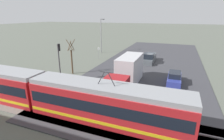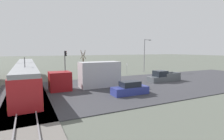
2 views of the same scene
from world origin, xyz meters
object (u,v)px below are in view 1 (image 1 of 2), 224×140
Objects in this scene: box_truck at (127,73)px; street_lamp_near_crossing at (101,33)px; street_tree at (72,58)px; no_parking_sign at (99,52)px; light_rail_tram at (40,91)px; pickup_truck at (149,59)px; sedan_car_0 at (174,79)px; traffic_light_pole at (59,58)px.

street_lamp_near_crossing is (11.76, -18.12, 2.89)m from box_truck.
street_tree is 9.92m from no_parking_sign.
street_tree is at bearing -10.57° from box_truck.
street_tree reaches higher than light_rail_tram.
box_truck is 12.77m from pickup_truck.
street_lamp_near_crossing is at bearing -23.35° from pickup_truck.
sedan_car_0 is at bearing 150.39° from no_parking_sign.
box_truck is at bearing 169.43° from street_tree.
light_rail_tram is 10.44m from street_tree.
sedan_car_0 is (-4.98, 9.74, -0.05)m from pickup_truck.
no_parking_sign is at bearing 5.95° from pickup_truck.
no_parking_sign is at bearing -81.67° from light_rail_tram.
box_truck is 1.88× the size of traffic_light_pole.
no_parking_sign is at bearing -87.94° from traffic_light_pole.
pickup_truck is 1.09× the size of street_tree.
street_lamp_near_crossing is (17.53, -15.15, 3.90)m from sedan_car_0.
sedan_car_0 is at bearing 117.10° from pickup_truck.
sedan_car_0 is at bearing -137.69° from light_rail_tram.
sedan_car_0 is at bearing -162.38° from traffic_light_pole.
street_lamp_near_crossing is at bearing -70.64° from no_parking_sign.
pickup_truck is (-0.79, -12.71, -0.96)m from box_truck.
pickup_truck is 17.63m from traffic_light_pole.
street_lamp_near_crossing is (2.34, -16.36, 2.17)m from street_tree.
light_rail_tram is 3.54× the size of street_lamp_near_crossing.
box_truck is 9.61m from street_tree.
street_tree reaches higher than box_truck.
box_truck is at bearing 86.44° from pickup_truck.
street_tree is at bearing -175.44° from sedan_car_0.
sedan_car_0 is 17.56m from no_parking_sign.
street_tree is at bearing 90.35° from no_parking_sign.
light_rail_tram is 11.33× the size of no_parking_sign.
light_rail_tram is at bearing 101.14° from street_lamp_near_crossing.
box_truck is 15.01m from no_parking_sign.
traffic_light_pole reaches higher than no_parking_sign.
traffic_light_pole is (9.00, 1.72, 1.65)m from box_truck.
sedan_car_0 is (-5.77, -2.97, -1.01)m from box_truck.
street_lamp_near_crossing is at bearing -57.02° from box_truck.
street_lamp_near_crossing reaches higher than sedan_car_0.
box_truck is 1.67× the size of pickup_truck.
street_lamp_near_crossing reaches higher than no_parking_sign.
light_rail_tram is 5.26× the size of street_tree.
pickup_truck is 10.94m from sedan_car_0.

